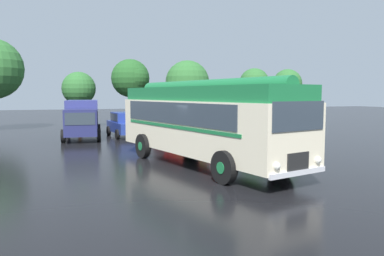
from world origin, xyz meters
name	(u,v)px	position (x,y,z in m)	size (l,w,h in m)	color
ground_plane	(202,165)	(0.00, 0.00, 0.00)	(120.00, 120.00, 0.00)	black
vintage_bus	(203,119)	(0.01, -0.03, 1.89)	(5.23, 10.37, 3.49)	beige
car_near_left	(125,124)	(-1.83, 11.37, 0.85)	(2.40, 4.40, 1.66)	navy
car_mid_left	(169,124)	(1.22, 11.09, 0.85)	(2.35, 4.38, 1.66)	maroon
car_mid_right	(202,122)	(3.72, 11.41, 0.85)	(2.24, 4.33, 1.66)	maroon
box_van	(82,118)	(-4.67, 11.17, 1.36)	(2.51, 5.84, 2.50)	navy
tree_left_of_centre	(80,89)	(-4.78, 19.38, 3.34)	(2.87, 2.87, 4.83)	#4C3823
tree_centre	(131,78)	(-0.32, 19.27, 4.32)	(3.41, 3.41, 6.03)	#4C3823
tree_right_of_centre	(188,82)	(4.85, 18.90, 4.03)	(4.04, 4.04, 6.00)	#4C3823
tree_far_right	(255,83)	(11.46, 18.56, 4.01)	(2.89, 2.89, 5.39)	#4C3823
tree_extra_right	(288,85)	(15.36, 19.11, 3.84)	(2.92, 2.98, 5.42)	#4C3823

